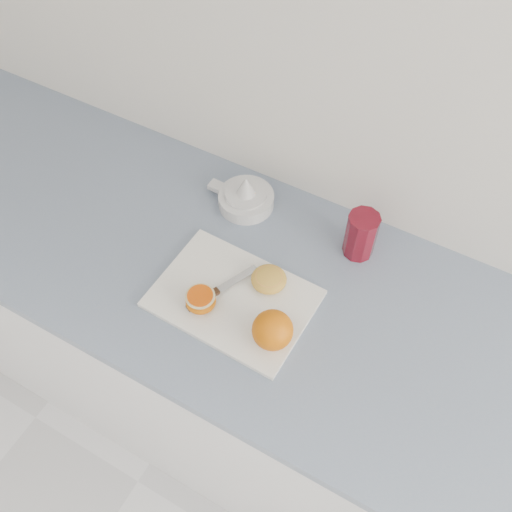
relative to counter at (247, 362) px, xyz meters
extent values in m
cube|color=silver|center=(0.23, 0.30, 0.90)|extent=(4.00, 0.04, 2.70)
cube|color=white|center=(0.00, 0.00, -0.02)|extent=(2.37, 0.60, 0.86)
cube|color=gray|center=(0.00, 0.00, 0.43)|extent=(2.43, 0.64, 0.03)
cube|color=white|center=(0.01, -0.07, 0.45)|extent=(0.35, 0.25, 0.01)
sphere|color=#CE6704|center=(0.14, -0.12, 0.50)|extent=(0.08, 0.08, 0.08)
ellipsoid|color=#CE6704|center=(-0.04, -0.12, 0.47)|extent=(0.07, 0.07, 0.04)
cylinder|color=beige|center=(-0.04, -0.12, 0.49)|extent=(0.06, 0.06, 0.00)
cylinder|color=#DD4800|center=(-0.04, -0.12, 0.49)|extent=(0.06, 0.06, 0.00)
ellipsoid|color=gold|center=(0.06, 0.00, 0.47)|extent=(0.08, 0.08, 0.03)
cylinder|color=#E2913F|center=(0.06, 0.00, 0.48)|extent=(0.06, 0.06, 0.00)
cube|color=#422A15|center=(-0.04, -0.11, 0.46)|extent=(0.05, 0.08, 0.01)
cube|color=#B7B7BC|center=(0.00, -0.02, 0.46)|extent=(0.06, 0.10, 0.00)
cylinder|color=#B7B7BC|center=(-0.04, -0.11, 0.46)|extent=(0.00, 0.00, 0.01)
cylinder|color=white|center=(-0.10, 0.19, 0.46)|extent=(0.14, 0.14, 0.03)
cylinder|color=white|center=(-0.10, 0.19, 0.48)|extent=(0.10, 0.10, 0.01)
cone|color=white|center=(-0.10, 0.19, 0.51)|extent=(0.05, 0.05, 0.05)
cube|color=white|center=(-0.19, 0.19, 0.46)|extent=(0.05, 0.03, 0.01)
ellipsoid|color=#C55F00|center=(-0.09, 0.18, 0.49)|extent=(0.01, 0.01, 0.00)
ellipsoid|color=#C55F00|center=(-0.12, 0.20, 0.49)|extent=(0.01, 0.01, 0.00)
ellipsoid|color=#C55F00|center=(-0.11, 0.17, 0.49)|extent=(0.01, 0.01, 0.00)
ellipsoid|color=#C55F00|center=(-0.09, 0.20, 0.49)|extent=(0.01, 0.01, 0.00)
cylinder|color=maroon|center=(0.20, 0.19, 0.50)|extent=(0.07, 0.07, 0.12)
cylinder|color=orange|center=(0.20, 0.19, 0.46)|extent=(0.06, 0.06, 0.02)
cylinder|color=maroon|center=(0.20, 0.19, 0.56)|extent=(0.07, 0.07, 0.00)
camera|label=1|loc=(0.38, -0.62, 1.51)|focal=40.00mm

